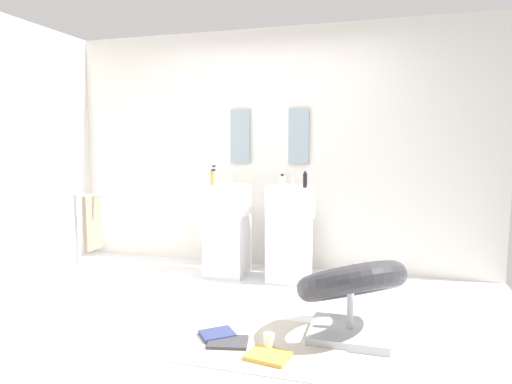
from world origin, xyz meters
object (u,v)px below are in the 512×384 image
at_px(pedestal_sink_left, 227,225).
at_px(soap_bottle_grey, 214,178).
at_px(coffee_mug, 269,341).
at_px(soap_bottle_amber, 212,178).
at_px(lounge_chair, 351,289).
at_px(magazine_charcoal, 228,342).
at_px(magazine_navy, 217,334).
at_px(towel_rack, 90,225).
at_px(soap_bottle_white, 214,176).
at_px(soap_bottle_clear, 282,181).
at_px(pedestal_sink_right, 290,229).
at_px(magazine_ochre, 268,356).
at_px(soap_bottle_black, 305,180).

distance_m(pedestal_sink_left, soap_bottle_grey, 0.52).
distance_m(coffee_mug, soap_bottle_amber, 1.98).
relative_size(pedestal_sink_left, lounge_chair, 0.95).
distance_m(magazine_charcoal, magazine_navy, 0.14).
bearing_deg(soap_bottle_grey, soap_bottle_amber, -120.83).
relative_size(towel_rack, soap_bottle_white, 4.79).
distance_m(lounge_chair, soap_bottle_clear, 1.45).
distance_m(pedestal_sink_left, coffee_mug, 1.81).
xyz_separation_m(towel_rack, soap_bottle_clear, (1.64, 0.74, 0.38)).
xyz_separation_m(pedestal_sink_right, soap_bottle_white, (-0.79, -0.02, 0.52)).
xyz_separation_m(pedestal_sink_right, magazine_ochre, (0.21, -1.65, -0.50)).
bearing_deg(magazine_navy, coffee_mug, -51.91).
xyz_separation_m(magazine_ochre, magazine_navy, (-0.43, 0.20, 0.00)).
distance_m(soap_bottle_black, soap_bottle_clear, 0.22).
relative_size(pedestal_sink_left, magazine_navy, 4.56).
bearing_deg(soap_bottle_black, soap_bottle_white, 176.66).
bearing_deg(pedestal_sink_left, soap_bottle_grey, -144.52).
height_order(lounge_chair, magazine_ochre, lounge_chair).
bearing_deg(coffee_mug, magazine_ochre, -78.47).
bearing_deg(soap_bottle_amber, soap_bottle_black, 1.68).
relative_size(pedestal_sink_right, lounge_chair, 0.95).
relative_size(pedestal_sink_right, soap_bottle_amber, 6.36).
bearing_deg(towel_rack, magazine_charcoal, -23.54).
height_order(pedestal_sink_right, soap_bottle_clear, soap_bottle_clear).
distance_m(pedestal_sink_right, soap_bottle_clear, 0.50).
distance_m(pedestal_sink_right, soap_bottle_amber, 0.93).
height_order(magazine_ochre, soap_bottle_black, soap_bottle_black).
height_order(soap_bottle_black, soap_bottle_white, soap_bottle_white).
height_order(soap_bottle_black, soap_bottle_clear, soap_bottle_black).
xyz_separation_m(pedestal_sink_left, coffee_mug, (0.85, -1.54, -0.46)).
xyz_separation_m(magazine_charcoal, soap_bottle_amber, (-0.67, 1.44, 1.00)).
xyz_separation_m(coffee_mug, soap_bottle_black, (-0.02, 1.47, 0.95)).
xyz_separation_m(soap_bottle_grey, soap_bottle_white, (-0.03, 0.06, 0.02)).
height_order(towel_rack, soap_bottle_clear, soap_bottle_clear).
xyz_separation_m(soap_bottle_black, soap_bottle_white, (-0.96, 0.06, 0.02)).
height_order(lounge_chair, soap_bottle_clear, soap_bottle_clear).
height_order(magazine_navy, soap_bottle_white, soap_bottle_white).
bearing_deg(pedestal_sink_right, soap_bottle_white, -178.88).
bearing_deg(soap_bottle_black, magazine_navy, -105.33).
height_order(magazine_ochre, magazine_navy, magazine_navy).
xyz_separation_m(lounge_chair, soap_bottle_amber, (-1.46, 1.07, 0.67)).
height_order(pedestal_sink_left, soap_bottle_clear, soap_bottle_clear).
height_order(pedestal_sink_right, lounge_chair, pedestal_sink_right).
height_order(magazine_charcoal, soap_bottle_clear, soap_bottle_clear).
bearing_deg(magazine_navy, soap_bottle_amber, 73.22).
xyz_separation_m(soap_bottle_clear, soap_bottle_amber, (-0.73, 0.01, 0.02)).
distance_m(pedestal_sink_right, magazine_navy, 1.55).
height_order(towel_rack, coffee_mug, towel_rack).
xyz_separation_m(soap_bottle_black, soap_bottle_amber, (-0.94, -0.03, 0.00)).
bearing_deg(soap_bottle_clear, soap_bottle_amber, 179.25).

